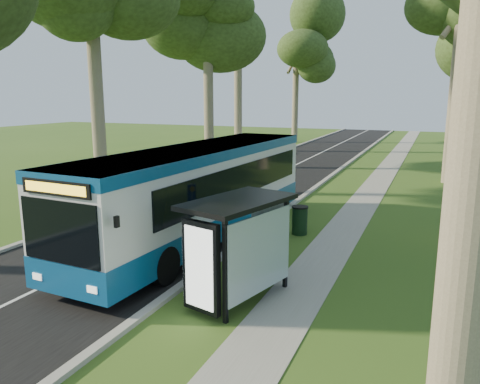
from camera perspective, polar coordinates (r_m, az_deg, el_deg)
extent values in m
plane|color=#36591B|center=(14.40, -3.68, -9.10)|extent=(120.00, 120.00, 0.00)
cube|color=black|center=(24.54, -0.59, -0.27)|extent=(7.00, 100.00, 0.02)
cube|color=#9E9B93|center=(23.39, 7.30, -0.84)|extent=(0.25, 100.00, 0.12)
cube|color=#9E9B93|center=(26.09, -7.66, 0.46)|extent=(0.25, 100.00, 0.12)
cube|color=white|center=(24.54, -0.59, -0.24)|extent=(0.12, 100.00, 0.00)
cube|color=gray|center=(22.81, 14.57, -1.58)|extent=(1.50, 100.00, 0.02)
cube|color=silver|center=(16.49, -4.91, 0.30)|extent=(3.36, 12.70, 2.98)
cube|color=navy|center=(16.73, -4.85, -3.30)|extent=(3.39, 12.73, 0.84)
cube|color=navy|center=(16.28, -4.99, 4.88)|extent=(3.39, 12.73, 0.34)
cube|color=black|center=(11.43, -19.81, -4.86)|extent=(2.35, 0.19, 1.52)
cube|color=yellow|center=(11.16, -20.30, 0.26)|extent=(1.88, 0.13, 0.23)
cube|color=black|center=(11.96, -19.08, -11.52)|extent=(2.52, 0.27, 0.31)
cylinder|color=black|center=(14.34, -16.38, -7.34)|extent=(0.36, 1.10, 1.09)
cylinder|color=black|center=(13.03, -8.13, -8.92)|extent=(0.36, 1.10, 1.09)
cylinder|color=black|center=(20.48, -3.03, -1.17)|extent=(0.36, 1.10, 1.09)
cylinder|color=black|center=(19.59, 3.24, -1.77)|extent=(0.36, 1.10, 1.09)
cylinder|color=gray|center=(14.83, 2.04, -3.95)|extent=(0.07, 0.07, 2.22)
cube|color=navy|center=(14.63, 2.06, -0.94)|extent=(0.16, 0.30, 0.55)
cylinder|color=yellow|center=(14.62, 1.94, -0.42)|extent=(0.09, 0.18, 0.20)
cube|color=white|center=(14.78, 2.05, -3.29)|extent=(0.15, 0.26, 0.35)
cube|color=black|center=(10.59, 0.17, -9.76)|extent=(0.12, 0.12, 2.47)
cube|color=black|center=(12.83, 4.56, -5.90)|extent=(0.12, 0.12, 2.47)
cube|color=black|center=(11.55, -0.21, -1.18)|extent=(2.35, 3.34, 0.12)
cube|color=silver|center=(11.63, 2.96, -7.24)|extent=(0.68, 2.45, 1.98)
cube|color=black|center=(10.72, -3.15, -9.49)|extent=(1.05, 0.42, 2.18)
cube|color=white|center=(10.65, -3.35, -9.64)|extent=(0.82, 0.23, 1.93)
cube|color=black|center=(12.34, 1.63, -10.51)|extent=(0.82, 1.82, 0.06)
cylinder|color=black|center=(17.62, 7.29, -3.51)|extent=(0.57, 0.57, 1.02)
cylinder|color=black|center=(17.48, 7.33, -1.83)|extent=(0.61, 0.61, 0.06)
imported|color=silver|center=(41.51, 2.84, 5.58)|extent=(2.33, 4.17, 1.34)
imported|color=#ADB0B5|center=(41.07, 0.95, 5.56)|extent=(1.54, 4.23, 1.39)
cylinder|color=#7A6B56|center=(25.99, -17.19, 13.19)|extent=(0.70, 0.70, 12.00)
cylinder|color=#7A6B56|center=(33.59, -3.87, 12.63)|extent=(0.68, 0.68, 11.30)
cylinder|color=#7A6B56|center=(43.52, -0.23, 13.37)|extent=(0.72, 0.72, 12.70)
ellipsoid|color=#2A3B16|center=(44.22, -0.24, 22.10)|extent=(5.20, 5.20, 8.71)
cylinder|color=#7A6B56|center=(52.09, 6.77, 11.63)|extent=(0.65, 0.65, 10.17)
ellipsoid|color=#2A3B16|center=(52.37, 6.92, 17.53)|extent=(5.20, 5.20, 6.98)
cylinder|color=#7A6B56|center=(30.03, 24.84, 11.97)|extent=(0.69, 0.69, 11.57)
cylinder|color=#7A6B56|center=(42.06, 25.94, 10.12)|extent=(0.63, 0.63, 9.54)
ellipsoid|color=#2A3B16|center=(42.32, 26.57, 16.93)|extent=(5.20, 5.20, 6.54)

